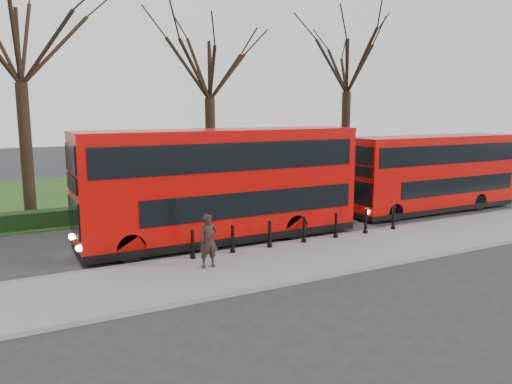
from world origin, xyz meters
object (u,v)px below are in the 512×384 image
bollard_row (304,230)px  bus_rear (433,174)px  pedestrian (209,241)px  bus_lead (222,186)px

bollard_row → bus_rear: bearing=14.7°
bus_rear → pedestrian: 14.85m
bollard_row → bus_rear: bus_rear is taller
bus_lead → pedestrian: 4.10m
bus_rear → bollard_row: bearing=-165.3°
bus_lead → bus_rear: (12.35, 0.38, -0.29)m
bollard_row → bus_lead: bearing=139.9°
pedestrian → bus_rear: bearing=16.5°
bus_lead → bus_rear: size_ratio=1.14×
bus_rear → pedestrian: bearing=-165.4°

